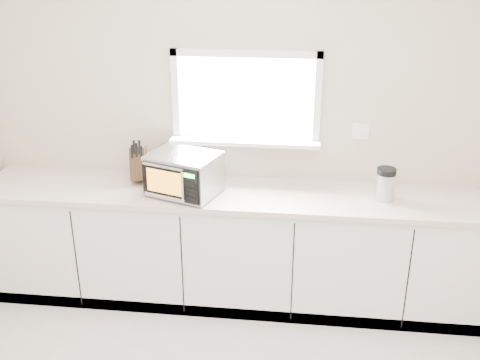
# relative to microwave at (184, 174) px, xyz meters

# --- Properties ---
(back_wall) EXTENTS (4.00, 0.17, 2.70)m
(back_wall) POSITION_rel_microwave_xyz_m (0.41, 0.39, 0.28)
(back_wall) COLOR #B5AE90
(back_wall) RESTS_ON ground
(cabinets) EXTENTS (3.92, 0.60, 0.88)m
(cabinets) POSITION_rel_microwave_xyz_m (0.41, 0.09, -0.64)
(cabinets) COLOR silver
(cabinets) RESTS_ON ground
(countertop) EXTENTS (3.92, 0.64, 0.04)m
(countertop) POSITION_rel_microwave_xyz_m (0.41, 0.08, -0.18)
(countertop) COLOR beige
(countertop) RESTS_ON cabinets
(microwave) EXTENTS (0.56, 0.50, 0.31)m
(microwave) POSITION_rel_microwave_xyz_m (0.00, 0.00, 0.00)
(microwave) COLOR black
(microwave) RESTS_ON countertop
(knife_block) EXTENTS (0.16, 0.26, 0.34)m
(knife_block) POSITION_rel_microwave_xyz_m (-0.39, 0.20, -0.01)
(knife_block) COLOR #3F2616
(knife_block) RESTS_ON countertop
(cutting_board) EXTENTS (0.27, 0.06, 0.26)m
(cutting_board) POSITION_rel_microwave_xyz_m (-0.18, 0.33, -0.03)
(cutting_board) COLOR #925B38
(cutting_board) RESTS_ON countertop
(coffee_grinder) EXTENTS (0.17, 0.17, 0.24)m
(coffee_grinder) POSITION_rel_microwave_xyz_m (1.43, 0.07, -0.04)
(coffee_grinder) COLOR #B4B7BC
(coffee_grinder) RESTS_ON countertop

